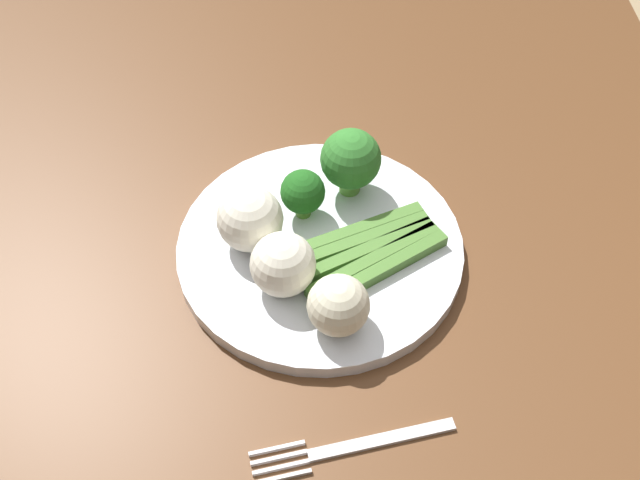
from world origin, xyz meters
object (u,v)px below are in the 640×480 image
at_px(dining_table, 306,314).
at_px(plate, 320,248).
at_px(asparagus_bundle, 367,252).
at_px(cauliflower_near_fork, 250,222).
at_px(fork, 351,447).
at_px(cauliflower_back, 283,264).
at_px(cauliflower_near_center, 338,305).
at_px(broccoli_front_left, 351,160).
at_px(broccoli_left, 300,193).

relative_size(dining_table, plate, 4.92).
bearing_deg(asparagus_bundle, plate, -46.77).
xyz_separation_m(cauliflower_near_fork, fork, (-0.20, -0.08, -0.04)).
distance_m(dining_table, cauliflower_back, 0.17).
xyz_separation_m(asparagus_bundle, fork, (-0.18, 0.03, -0.02)).
bearing_deg(fork, cauliflower_back, -82.54).
distance_m(plate, cauliflower_near_center, 0.10).
relative_size(plate, cauliflower_back, 4.61).
distance_m(cauliflower_near_fork, fork, 0.22).
bearing_deg(broccoli_front_left, cauliflower_near_center, 172.45).
height_order(broccoli_front_left, cauliflower_near_fork, broccoli_front_left).
height_order(asparagus_bundle, broccoli_front_left, broccoli_front_left).
xyz_separation_m(asparagus_bundle, cauliflower_near_center, (-0.07, 0.03, 0.02)).
distance_m(dining_table, broccoli_left, 0.16).
xyz_separation_m(dining_table, cauliflower_near_fork, (-0.00, 0.05, 0.16)).
relative_size(cauliflower_near_center, fork, 0.32).
height_order(plate, broccoli_left, broccoli_left).
bearing_deg(dining_table, plate, -113.58).
bearing_deg(dining_table, cauliflower_near_center, -164.83).
bearing_deg(cauliflower_near_center, cauliflower_near_fork, 39.10).
relative_size(cauliflower_near_fork, cauliflower_back, 1.05).
relative_size(dining_table, fork, 7.97).
bearing_deg(cauliflower_near_fork, broccoli_left, -52.81).
relative_size(broccoli_front_left, cauliflower_near_fork, 1.17).
bearing_deg(broccoli_front_left, broccoli_left, 121.09).
height_order(plate, fork, plate).
bearing_deg(fork, asparagus_bundle, -109.15).
xyz_separation_m(plate, cauliflower_back, (-0.05, 0.03, 0.04)).
xyz_separation_m(plate, cauliflower_near_center, (-0.09, -0.01, 0.03)).
relative_size(broccoli_front_left, broccoli_left, 1.38).
distance_m(plate, broccoli_front_left, 0.09).
bearing_deg(cauliflower_back, cauliflower_near_center, -133.61).
bearing_deg(broccoli_front_left, cauliflower_back, 149.63).
relative_size(cauliflower_near_fork, fork, 0.37).
relative_size(plate, broccoli_front_left, 3.74).
xyz_separation_m(broccoli_left, cauliflower_back, (-0.08, 0.02, -0.00)).
bearing_deg(broccoli_left, dining_table, -175.58).
bearing_deg(dining_table, cauliflower_back, 159.25).
bearing_deg(cauliflower_back, broccoli_front_left, -30.37).
relative_size(broccoli_left, cauliflower_near_center, 0.97).
height_order(broccoli_front_left, cauliflower_back, broccoli_front_left).
height_order(dining_table, cauliflower_near_center, cauliflower_near_center).
distance_m(broccoli_front_left, fork, 0.27).
bearing_deg(cauliflower_near_center, cauliflower_back, 46.39).
bearing_deg(cauliflower_near_center, plate, 7.29).
height_order(cauliflower_near_fork, fork, cauliflower_near_fork).
xyz_separation_m(dining_table, asparagus_bundle, (-0.02, -0.06, 0.13)).
bearing_deg(dining_table, fork, -171.58).
height_order(plate, broccoli_front_left, broccoli_front_left).
bearing_deg(cauliflower_near_center, asparagus_bundle, -22.97).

